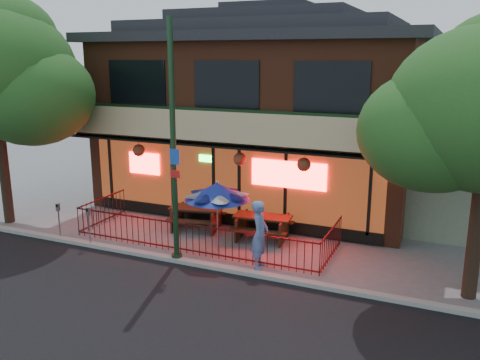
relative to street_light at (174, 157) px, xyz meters
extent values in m
plane|color=gray|center=(0.00, 0.40, -3.15)|extent=(80.00, 80.00, 0.00)
cube|color=#999993|center=(0.00, -0.10, -3.09)|extent=(80.00, 0.25, 0.12)
cube|color=brown|center=(0.00, 7.60, 0.10)|extent=(12.00, 8.00, 6.50)
cube|color=#59230F|center=(0.00, 3.58, -1.50)|extent=(11.00, 0.06, 2.60)
cube|color=#FF0C0C|center=(2.30, 3.50, -1.05)|extent=(2.60, 0.04, 0.90)
cube|color=#FF0C0C|center=(-3.40, 3.50, -1.15)|extent=(1.30, 0.04, 0.80)
cube|color=tan|center=(0.00, 3.10, 0.40)|extent=(12.20, 1.33, 1.26)
cube|color=black|center=(-3.60, 3.58, 1.85)|extent=(2.40, 0.06, 1.60)
cube|color=black|center=(0.00, 3.58, 1.85)|extent=(2.40, 0.06, 1.60)
cube|color=black|center=(3.60, 3.58, 1.85)|extent=(2.40, 0.06, 1.60)
cube|color=black|center=(0.00, 3.55, -2.90)|extent=(11.00, 0.12, 0.40)
cube|color=#FFC672|center=(5.60, 3.42, -0.60)|extent=(0.18, 0.18, 0.32)
cube|color=#400D0E|center=(0.00, 0.60, -2.20)|extent=(8.40, 0.04, 0.04)
cube|color=#400D0E|center=(0.00, 0.60, -3.03)|extent=(8.40, 0.04, 0.04)
cube|color=#400D0E|center=(-4.20, 1.90, -2.20)|extent=(0.04, 2.60, 0.04)
cube|color=#400D0E|center=(4.20, 1.90, -2.20)|extent=(0.04, 2.60, 0.04)
cylinder|color=#400D0E|center=(0.00, 0.60, -2.65)|extent=(0.02, 0.02, 1.00)
cylinder|color=#17341C|center=(0.00, 0.00, 0.35)|extent=(0.16, 0.16, 7.00)
cylinder|color=#17341C|center=(0.00, 0.00, -3.05)|extent=(0.32, 0.32, 0.20)
cube|color=#194CB2|center=(0.12, -0.15, 0.05)|extent=(0.30, 0.02, 0.45)
cube|color=red|center=(0.12, -0.15, -0.45)|extent=(0.30, 0.02, 0.22)
cylinder|color=#322219|center=(-7.50, 0.70, -0.59)|extent=(0.36, 0.36, 5.12)
ellipsoid|color=#274B19|center=(-7.30, 1.10, 3.41)|extent=(3.64, 3.64, 2.98)
cylinder|color=#322219|center=(8.00, 0.90, -0.91)|extent=(0.36, 0.36, 4.48)
cube|color=#402217|center=(-1.51, 2.64, -2.77)|extent=(0.31, 1.33, 0.76)
cube|color=#402217|center=(-0.09, 2.90, -2.77)|extent=(0.31, 1.33, 0.76)
cube|color=#402217|center=(-0.80, 2.77, -2.39)|extent=(1.97, 1.10, 0.06)
cube|color=#402217|center=(-0.70, 2.21, -2.70)|extent=(1.88, 0.63, 0.05)
cube|color=#402217|center=(-0.91, 3.33, -2.70)|extent=(1.88, 0.63, 0.05)
cube|color=#362413|center=(0.95, 2.66, -2.76)|extent=(0.20, 1.37, 0.78)
cube|color=#362413|center=(2.42, 2.81, -2.76)|extent=(0.20, 1.37, 0.78)
cube|color=#362413|center=(1.69, 2.74, -2.37)|extent=(1.96, 0.98, 0.06)
cube|color=#362413|center=(1.75, 2.16, -2.69)|extent=(1.91, 0.49, 0.05)
cube|color=#362413|center=(1.63, 3.31, -2.69)|extent=(1.91, 0.49, 0.05)
cylinder|color=gray|center=(0.80, 1.15, -2.10)|extent=(0.05, 0.05, 2.09)
cone|color=navy|center=(0.80, 1.15, -1.20)|extent=(2.00, 2.00, 0.52)
sphere|color=gray|center=(0.80, 1.15, -0.92)|extent=(0.09, 0.09, 0.09)
imported|color=#5775AF|center=(2.46, 0.50, -2.15)|extent=(0.59, 0.80, 2.00)
cylinder|color=gray|center=(-3.16, -0.08, -2.63)|extent=(0.05, 0.05, 1.05)
cube|color=gray|center=(-3.16, -0.08, -1.99)|extent=(0.12, 0.11, 0.27)
cube|color=black|center=(-3.16, -0.13, -1.93)|extent=(0.08, 0.01, 0.10)
cylinder|color=gray|center=(-4.47, 0.00, -2.64)|extent=(0.05, 0.05, 1.01)
cube|color=gray|center=(-4.47, 0.00, -2.03)|extent=(0.13, 0.11, 0.26)
cube|color=black|center=(-4.47, -0.04, -1.97)|extent=(0.07, 0.02, 0.09)
camera|label=1|loc=(7.36, -12.25, 2.82)|focal=38.00mm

